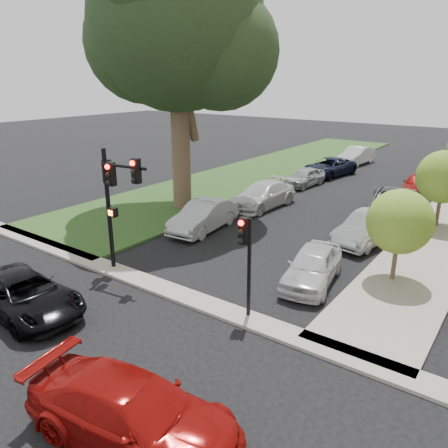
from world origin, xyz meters
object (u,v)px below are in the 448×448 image
Objects in this scene: small_tree_b at (444,177)px; car_parked_1 at (368,229)px; eucalyptus at (176,23)px; car_parked_6 at (263,195)px; car_cross_near at (24,295)px; small_tree_a at (400,222)px; car_parked_5 at (204,216)px; car_cross_far at (133,412)px; traffic_signal_main at (114,189)px; car_parked_8 at (329,167)px; car_parked_3 at (418,184)px; car_parked_0 at (313,266)px; car_parked_2 at (393,203)px; traffic_signal_secondary at (246,249)px; car_parked_9 at (356,156)px; car_parked_4 at (438,169)px; car_parked_7 at (304,177)px.

car_parked_1 is at bearing -116.04° from small_tree_b.
eucalyptus reaches higher than car_parked_6.
small_tree_a is at bearing -41.24° from car_cross_near.
car_parked_5 is at bearing -89.16° from car_parked_6.
car_cross_far is (7.20, -1.69, 0.06)m from car_cross_near.
car_parked_8 is at bearing 91.01° from traffic_signal_main.
car_parked_5 is (-7.58, 12.08, 0.03)m from car_cross_far.
small_tree_a is 0.85× the size of car_parked_3.
small_tree_b is 10.76m from car_parked_0.
car_parked_2 reaches higher than car_cross_far.
traffic_signal_secondary reaches higher than car_parked_5.
traffic_signal_secondary is at bearing -111.65° from car_parked_0.
car_parked_9 is at bearing 106.72° from car_parked_2.
car_parked_8 is at bearing 100.64° from car_parked_0.
small_tree_b is at bearing -84.57° from car_parked_4.
car_parked_0 is 1.06× the size of car_parked_7.
traffic_signal_main is (-9.60, -13.92, 0.75)m from small_tree_b.
car_parked_6 is at bearing -167.14° from small_tree_b.
car_parked_7 is at bearing 143.22° from car_parked_2.
car_parked_3 is (0.01, 6.01, -0.03)m from car_parked_2.
small_tree_a is 21.18m from car_parked_4.
car_parked_2 is at bearing -92.05° from car_parked_3.
car_parked_3 reaches higher than car_parked_7.
car_parked_2 reaches higher than car_parked_0.
car_parked_6 is (-6.42, 11.75, -1.71)m from traffic_signal_secondary.
car_cross_far is 1.28× the size of car_parked_7.
car_parked_2 is at bearing -57.50° from car_parked_9.
car_parked_3 reaches higher than car_cross_far.
traffic_signal_secondary is 20.76m from car_parked_3.
small_tree_b is at bearing -31.39° from car_parked_8.
traffic_signal_secondary is 26.78m from car_parked_4.
car_parked_3 is at bearing 54.87° from car_parked_6.
car_cross_near is 1.02× the size of car_parked_9.
eucalyptus reaches higher than car_cross_near.
car_parked_4 is (7.09, 30.94, 0.11)m from car_cross_near.
car_parked_7 is at bearing 96.63° from car_parked_6.
car_parked_9 is (-0.39, 29.07, -2.74)m from traffic_signal_main.
car_cross_far is at bearing -52.16° from eucalyptus.
small_tree_a is 0.79× the size of car_parked_5.
small_tree_b is at bearing 90.00° from small_tree_a.
car_parked_0 is at bearing 27.56° from traffic_signal_main.
traffic_signal_main is at bearing -119.74° from car_parked_1.
car_parked_2 is (-2.56, 0.70, -2.01)m from small_tree_b.
eucalyptus is 2.92× the size of car_parked_6.
small_tree_b is 11.17m from car_parked_7.
eucalyptus is 3.83× the size of car_parked_7.
small_tree_a is 12.04m from car_cross_far.
car_parked_9 is (-0.02, 22.95, 0.02)m from car_parked_5.
car_cross_near is at bearing -117.77° from small_tree_b.
traffic_signal_secondary is 0.69× the size of car_cross_far.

